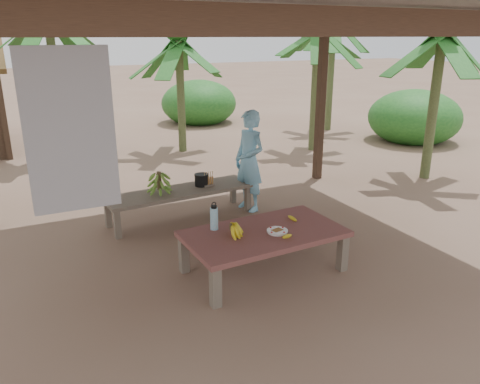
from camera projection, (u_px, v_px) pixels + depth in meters
name	position (u px, v px, depth m)	size (l,w,h in m)	color
ground	(239.00, 253.00, 5.93)	(80.00, 80.00, 0.00)	brown
pavilion	(239.00, 20.00, 5.03)	(6.60, 5.60, 2.95)	black
work_table	(264.00, 237.00, 5.34)	(1.84, 1.07, 0.50)	brown
bench	(180.00, 194.00, 6.92)	(2.24, 0.77, 0.45)	brown
ripe_banana_bunch	(231.00, 229.00, 5.18)	(0.26, 0.23, 0.16)	yellow
plate	(277.00, 231.00, 5.28)	(0.24, 0.24, 0.04)	white
loose_banana_front	(287.00, 236.00, 5.14)	(0.04, 0.17, 0.04)	yellow
loose_banana_side	(292.00, 218.00, 5.64)	(0.04, 0.15, 0.04)	yellow
water_flask	(214.00, 218.00, 5.34)	(0.09, 0.09, 0.33)	#43A4D2
green_banana_stalk	(159.00, 182.00, 6.69)	(0.30, 0.30, 0.34)	#598C2D
cooking_pot	(202.00, 180.00, 7.07)	(0.21, 0.21, 0.18)	black
skewer_rack	(208.00, 179.00, 7.03)	(0.18, 0.08, 0.24)	#A57F47
woman	(249.00, 161.00, 7.19)	(0.57, 0.37, 1.57)	#7CC4EB
banana_plant_ne	(317.00, 41.00, 10.50)	(1.80, 1.80, 2.99)	#596638
banana_plant_n	(179.00, 54.00, 10.45)	(1.80, 1.80, 2.71)	#596638
banana_plant_nw	(49.00, 26.00, 9.65)	(1.80, 1.80, 3.30)	#596638
banana_plant_e	(441.00, 49.00, 8.32)	(1.80, 1.80, 2.88)	#596638
banana_plant_far	(333.00, 32.00, 12.80)	(1.80, 1.80, 3.19)	#596638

